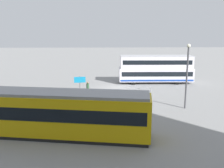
{
  "coord_description": "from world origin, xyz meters",
  "views": [
    {
      "loc": [
        1.94,
        31.98,
        7.4
      ],
      "look_at": [
        0.97,
        5.03,
        1.61
      ],
      "focal_mm": 40.05,
      "sensor_mm": 36.0,
      "label": 1
    }
  ],
  "objects": [
    {
      "name": "info_sign",
      "position": [
        4.52,
        4.91,
        1.77
      ],
      "size": [
        1.25,
        0.25,
        2.51
      ],
      "color": "slate",
      "rests_on": "ground"
    },
    {
      "name": "pedestrian_crossing",
      "position": [
        0.61,
        8.45,
        1.0
      ],
      "size": [
        0.36,
        0.35,
        1.74
      ],
      "color": "black",
      "rests_on": "ground"
    },
    {
      "name": "tram_yellow",
      "position": [
        5.57,
        14.97,
        1.69
      ],
      "size": [
        14.09,
        4.75,
        3.25
      ],
      "color": "#E5B70C",
      "rests_on": "ground"
    },
    {
      "name": "pedestrian_railing",
      "position": [
        0.38,
        5.11,
        0.74
      ],
      "size": [
        7.6,
        0.82,
        1.08
      ],
      "color": "gray",
      "rests_on": "ground"
    },
    {
      "name": "pedestrian_near_railing",
      "position": [
        3.75,
        3.63,
        0.91
      ],
      "size": [
        0.42,
        0.42,
        1.6
      ],
      "color": "#33384C",
      "rests_on": "ground"
    },
    {
      "name": "double_decker_bus",
      "position": [
        -5.56,
        -2.98,
        2.01
      ],
      "size": [
        10.45,
        2.72,
        3.95
      ],
      "color": "silver",
      "rests_on": "ground"
    },
    {
      "name": "street_lamp",
      "position": [
        -5.97,
        9.04,
        3.67
      ],
      "size": [
        0.36,
        0.36,
        6.2
      ],
      "color": "#4C4C51",
      "rests_on": "ground"
    },
    {
      "name": "ground_plane",
      "position": [
        0.0,
        0.0,
        0.0
      ],
      "size": [
        160.0,
        160.0,
        0.0
      ],
      "primitive_type": "plane",
      "color": "gray"
    }
  ]
}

